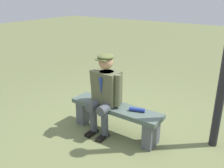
# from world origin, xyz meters

# --- Properties ---
(ground_plane) EXTENTS (30.00, 30.00, 0.00)m
(ground_plane) POSITION_xyz_m (0.00, 0.00, 0.00)
(ground_plane) COLOR olive
(bench) EXTENTS (1.52, 0.36, 0.47)m
(bench) POSITION_xyz_m (0.00, 0.00, 0.32)
(bench) COLOR #4A5A52
(bench) RESTS_ON ground
(seated_man) EXTENTS (0.56, 0.53, 1.27)m
(seated_man) POSITION_xyz_m (0.16, 0.05, 0.70)
(seated_man) COLOR #55583C
(seated_man) RESTS_ON ground
(rolled_magazine) EXTENTS (0.24, 0.13, 0.06)m
(rolled_magazine) POSITION_xyz_m (-0.37, -0.03, 0.50)
(rolled_magazine) COLOR navy
(rolled_magazine) RESTS_ON bench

